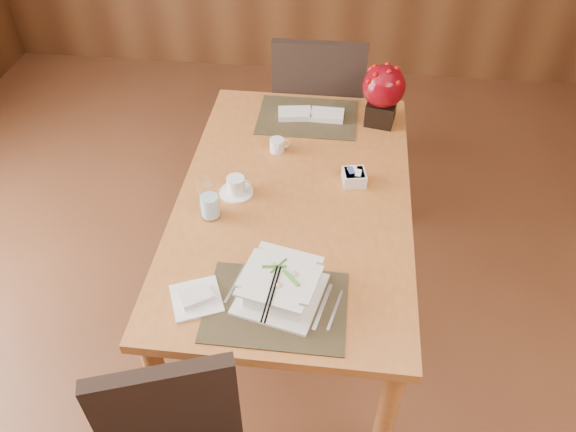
# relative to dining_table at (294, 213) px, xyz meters

# --- Properties ---
(ground) EXTENTS (6.00, 6.00, 0.00)m
(ground) POSITION_rel_dining_table_xyz_m (0.00, -0.60, -0.65)
(ground) COLOR brown
(ground) RESTS_ON ground
(dining_table) EXTENTS (0.90, 1.50, 0.75)m
(dining_table) POSITION_rel_dining_table_xyz_m (0.00, 0.00, 0.00)
(dining_table) COLOR #B36A31
(dining_table) RESTS_ON ground
(placemat_near) EXTENTS (0.45, 0.33, 0.01)m
(placemat_near) POSITION_rel_dining_table_xyz_m (0.00, -0.55, 0.10)
(placemat_near) COLOR black
(placemat_near) RESTS_ON dining_table
(placemat_far) EXTENTS (0.45, 0.33, 0.01)m
(placemat_far) POSITION_rel_dining_table_xyz_m (0.00, 0.55, 0.10)
(placemat_far) COLOR black
(placemat_far) RESTS_ON dining_table
(soup_setting) EXTENTS (0.31, 0.31, 0.10)m
(soup_setting) POSITION_rel_dining_table_xyz_m (0.01, -0.51, 0.15)
(soup_setting) COLOR white
(soup_setting) RESTS_ON dining_table
(coffee_cup) EXTENTS (0.13, 0.13, 0.07)m
(coffee_cup) POSITION_rel_dining_table_xyz_m (-0.23, -0.01, 0.13)
(coffee_cup) COLOR white
(coffee_cup) RESTS_ON dining_table
(water_glass) EXTENTS (0.10, 0.10, 0.17)m
(water_glass) POSITION_rel_dining_table_xyz_m (-0.30, -0.15, 0.18)
(water_glass) COLOR silver
(water_glass) RESTS_ON dining_table
(creamer_jug) EXTENTS (0.10, 0.10, 0.06)m
(creamer_jug) POSITION_rel_dining_table_xyz_m (-0.11, 0.28, 0.13)
(creamer_jug) COLOR white
(creamer_jug) RESTS_ON dining_table
(sugar_caddy) EXTENTS (0.10, 0.10, 0.05)m
(sugar_caddy) POSITION_rel_dining_table_xyz_m (0.23, 0.10, 0.12)
(sugar_caddy) COLOR white
(sugar_caddy) RESTS_ON dining_table
(berry_decor) EXTENTS (0.19, 0.19, 0.28)m
(berry_decor) POSITION_rel_dining_table_xyz_m (0.33, 0.55, 0.25)
(berry_decor) COLOR black
(berry_decor) RESTS_ON dining_table
(napkins_far) EXTENTS (0.30, 0.12, 0.03)m
(napkins_far) POSITION_rel_dining_table_xyz_m (0.03, 0.55, 0.12)
(napkins_far) COLOR silver
(napkins_far) RESTS_ON dining_table
(bread_plate) EXTENTS (0.20, 0.20, 0.01)m
(bread_plate) POSITION_rel_dining_table_xyz_m (-0.26, -0.55, 0.10)
(bread_plate) COLOR white
(bread_plate) RESTS_ON dining_table
(far_chair) EXTENTS (0.47, 0.48, 1.01)m
(far_chair) POSITION_rel_dining_table_xyz_m (0.03, 0.90, -0.08)
(far_chair) COLOR black
(far_chair) RESTS_ON ground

